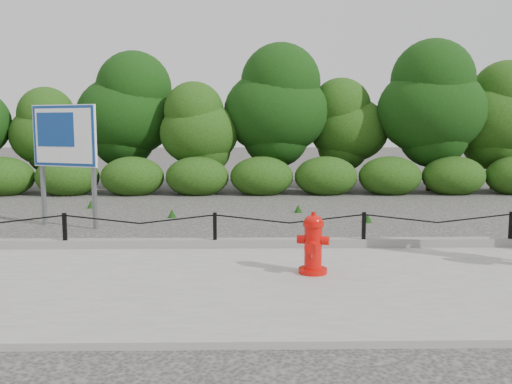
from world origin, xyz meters
name	(u,v)px	position (x,y,z in m)	size (l,w,h in m)	color
ground	(215,252)	(0.00, 0.00, 0.00)	(90.00, 90.00, 0.00)	#2D2B28
sidewalk	(206,285)	(0.00, -2.00, 0.04)	(14.00, 4.00, 0.08)	gray
curb	(215,243)	(0.00, 0.05, 0.15)	(14.00, 0.22, 0.14)	slate
chain_barrier	(215,226)	(0.00, 0.00, 0.46)	(10.06, 0.06, 0.60)	black
treeline	(260,113)	(0.97, 8.95, 2.54)	(20.32, 3.74, 4.74)	black
fire_hydrant	(313,244)	(1.45, -1.60, 0.49)	(0.50, 0.51, 0.86)	red
advertising_sign	(64,141)	(-3.23, 2.36, 1.80)	(1.49, 0.69, 2.55)	slate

